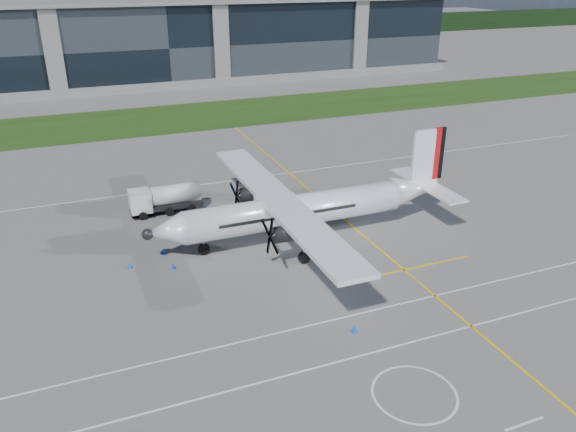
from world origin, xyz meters
name	(u,v)px	position (x,y,z in m)	size (l,w,h in m)	color
ground	(213,128)	(0.00, 40.00, 0.00)	(400.00, 400.00, 0.00)	#595755
grass_strip	(200,115)	(0.00, 48.00, 0.02)	(400.00, 18.00, 0.04)	#203F11
terminal_building	(160,42)	(0.00, 80.00, 7.50)	(120.00, 20.00, 15.00)	black
tree_line	(125,35)	(0.00, 140.00, 3.00)	(400.00, 6.00, 6.00)	black
yellow_taxiway_centerline	(318,198)	(3.00, 10.00, 0.01)	(0.20, 70.00, 0.01)	yellow
white_lane_line	(433,337)	(0.00, -14.00, 0.01)	(90.00, 0.15, 0.01)	white
turboprop_aircraft	(306,191)	(-1.73, 2.26, 4.21)	(27.06, 28.07, 8.42)	white
fuel_tanker_truck	(160,200)	(-12.48, 12.07, 1.32)	(7.03, 2.29, 2.64)	silver
baggage_tug	(214,228)	(-9.06, 5.28, 0.81)	(2.69, 1.61, 1.61)	white
ground_crew_person	(223,225)	(-8.25, 5.26, 0.90)	(0.74, 0.53, 1.81)	#F25907
safety_cone_fwd	(130,265)	(-16.67, 2.17, 0.25)	(0.36, 0.36, 0.50)	blue
safety_cone_stbdwing	(233,187)	(-4.36, 15.53, 0.25)	(0.36, 0.36, 0.50)	blue
safety_cone_nose_stbd	(164,250)	(-13.74, 3.71, 0.25)	(0.36, 0.36, 0.50)	blue
safety_cone_portwing	(355,329)	(-4.36, -11.70, 0.25)	(0.36, 0.36, 0.50)	blue
safety_cone_nose_port	(173,266)	(-13.57, 0.82, 0.25)	(0.36, 0.36, 0.50)	blue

